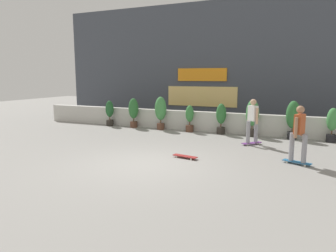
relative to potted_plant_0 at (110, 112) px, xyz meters
The scene contains 14 objects.
ground_plane 7.52m from the potted_plant_0, 47.81° to the right, with size 48.00×48.00×0.00m, color gray.
planter_wall 5.06m from the potted_plant_0, ahead, with size 18.00×0.40×0.90m, color beige.
building_backdrop 7.18m from the potted_plant_0, 41.50° to the left, with size 20.00×2.08×6.50m.
potted_plant_0 is the anchor object (origin of this frame).
potted_plant_1 1.41m from the potted_plant_0, ahead, with size 0.49×0.49×1.45m.
potted_plant_2 2.88m from the potted_plant_0, ahead, with size 0.54×0.54×1.56m.
potted_plant_3 4.34m from the potted_plant_0, ahead, with size 0.37×0.37×1.21m.
potted_plant_4 5.79m from the potted_plant_0, ahead, with size 0.44×0.44×1.34m.
potted_plant_5 7.13m from the potted_plant_0, ahead, with size 0.54×0.54×1.55m.
potted_plant_6 8.71m from the potted_plant_0, ahead, with size 0.54×0.54×1.55m.
potted_plant_7 10.12m from the potted_plant_0, ahead, with size 0.43×0.43×1.33m.
skater_by_wall_left 7.58m from the potted_plant_0, 12.80° to the right, with size 0.69×0.72×1.70m.
skater_far_right 9.77m from the potted_plant_0, 22.95° to the right, with size 0.82×0.53×1.70m.
skateboard_near_camera 7.36m from the potted_plant_0, 37.71° to the right, with size 0.82×0.34×0.08m.
Camera 1 is at (4.03, -7.72, 2.51)m, focal length 33.25 mm.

